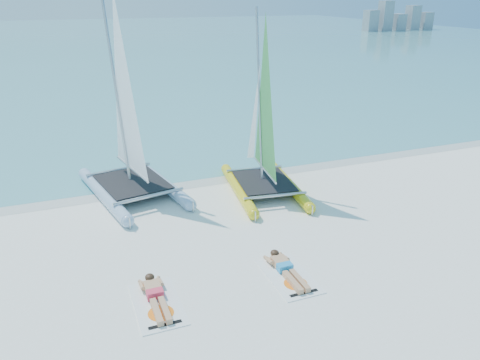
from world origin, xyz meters
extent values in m
plane|color=white|center=(0.00, 0.00, 0.00)|extent=(140.00, 140.00, 0.00)
cube|color=#6EB4B8|center=(0.00, 63.00, 0.01)|extent=(140.00, 115.00, 0.01)
cube|color=silver|center=(0.00, 5.50, 0.00)|extent=(140.00, 1.40, 0.01)
cube|color=#979EA6|center=(48.00, 62.00, 1.75)|extent=(2.00, 2.00, 3.50)
cube|color=#979EA6|center=(51.00, 62.00, 2.50)|extent=(2.00, 2.00, 5.00)
cube|color=#979EA6|center=(54.00, 62.00, 1.40)|extent=(2.00, 2.00, 2.80)
cube|color=#979EA6|center=(57.00, 62.00, 2.10)|extent=(2.00, 2.00, 4.20)
cube|color=#979EA6|center=(60.00, 62.00, 1.50)|extent=(2.00, 2.00, 3.00)
cylinder|color=#AAC8E0|center=(-3.47, 4.90, 0.20)|extent=(1.29, 4.56, 0.40)
cone|color=#AAC8E0|center=(-3.96, 7.37, 0.20)|extent=(0.49, 0.65, 0.38)
cylinder|color=#AAC8E0|center=(-1.47, 5.30, 0.20)|extent=(1.29, 4.56, 0.40)
cone|color=#AAC8E0|center=(-1.96, 7.77, 0.20)|extent=(0.49, 0.65, 0.38)
cube|color=black|center=(-2.47, 5.10, 0.44)|extent=(2.42, 2.85, 0.03)
cylinder|color=#B2B5B9|center=(-2.63, 5.90, 3.57)|extent=(0.33, 1.20, 6.29)
cylinder|color=yellow|center=(0.85, 3.78, 0.18)|extent=(0.88, 4.06, 0.36)
cone|color=yellow|center=(1.14, 5.99, 0.18)|extent=(0.40, 0.56, 0.34)
cylinder|color=yellow|center=(2.64, 3.55, 0.18)|extent=(0.88, 4.06, 0.36)
cone|color=yellow|center=(2.93, 5.76, 0.18)|extent=(0.40, 0.56, 0.34)
cube|color=black|center=(1.75, 3.66, 0.39)|extent=(2.02, 2.43, 0.03)
cylinder|color=#B2B5B9|center=(1.84, 4.38, 3.16)|extent=(0.22, 1.07, 5.57)
cube|color=white|center=(-2.98, -1.25, 0.01)|extent=(1.00, 1.85, 0.02)
cube|color=tan|center=(-2.98, -0.82, 0.12)|extent=(0.36, 0.55, 0.17)
cube|color=#ED3752|center=(-2.98, -1.02, 0.12)|extent=(0.37, 0.22, 0.17)
cube|color=tan|center=(-2.98, -1.62, 0.09)|extent=(0.31, 0.85, 0.13)
sphere|color=tan|center=(-2.98, -0.45, 0.16)|extent=(0.21, 0.21, 0.21)
ellipsoid|color=#352013|center=(-2.98, -0.44, 0.20)|extent=(0.22, 0.24, 0.15)
cube|color=white|center=(0.20, -1.32, 0.01)|extent=(1.00, 1.85, 0.02)
cube|color=tan|center=(0.20, -0.89, 0.12)|extent=(0.36, 0.55, 0.17)
cube|color=#2793D0|center=(0.20, -1.09, 0.12)|extent=(0.37, 0.22, 0.17)
cube|color=tan|center=(0.20, -1.69, 0.09)|extent=(0.31, 0.85, 0.13)
sphere|color=tan|center=(0.20, -0.52, 0.16)|extent=(0.21, 0.21, 0.21)
ellipsoid|color=#352013|center=(0.20, -0.51, 0.20)|extent=(0.22, 0.24, 0.15)
camera|label=1|loc=(-4.37, -9.83, 6.37)|focal=35.00mm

